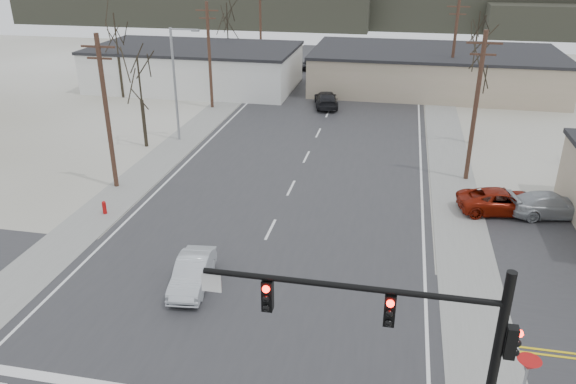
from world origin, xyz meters
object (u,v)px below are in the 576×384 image
Objects in this scene: car_parked_silver at (551,205)px; car_far_b at (309,64)px; car_parked_red at (501,201)px; car_far_a at (326,99)px; sedan_crossing at (192,273)px; fire_hydrant at (104,207)px; traffic_signal_mast at (427,341)px.

car_far_b is at bearing 15.44° from car_parked_silver.
car_far_a is at bearing 22.04° from car_parked_red.
fire_hydrant is at bearing 134.96° from sedan_crossing.
traffic_signal_mast is at bearing -38.13° from fire_hydrant.
car_parked_red is at bearing 29.51° from sedan_crossing.
fire_hydrant is 0.23× the size of car_far_b.
traffic_signal_mast reaches higher than car_parked_red.
fire_hydrant is 44.14m from car_far_b.
traffic_signal_mast reaches higher than fire_hydrant.
sedan_crossing is 21.37m from car_parked_silver.
car_far_a is 1.02× the size of car_parked_red.
sedan_crossing is (-10.19, 7.95, -3.93)m from traffic_signal_mast.
car_parked_red is (15.37, 11.24, 0.00)m from sedan_crossing.
fire_hydrant is 28.11m from car_far_a.
car_far_a is 18.05m from car_far_b.
car_far_a is at bearing 80.20° from sedan_crossing.
sedan_crossing is 0.81× the size of car_far_a.
sedan_crossing is 50.18m from car_far_b.
traffic_signal_mast reaches higher than car_far_b.
fire_hydrant is at bearing -83.47° from car_far_b.
sedan_crossing is at bearing -73.64° from car_far_b.
car_far_a reaches higher than car_parked_red.
traffic_signal_mast is 20.26m from car_parked_red.
car_far_b is 0.74× the size of car_parked_red.
sedan_crossing is 0.83× the size of car_parked_red.
car_far_a is at bearing 24.50° from car_parked_silver.
traffic_signal_mast is 1.80× the size of car_parked_silver.
car_parked_silver reaches higher than car_parked_red.
car_parked_red is 2.80m from car_parked_silver.
car_far_a is 26.94m from car_parked_silver.
car_far_b is 0.77× the size of car_parked_silver.
car_parked_silver is at bearing 25.11° from sedan_crossing.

